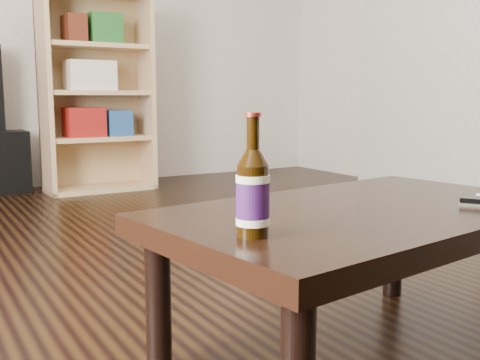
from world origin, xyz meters
TOP-DOWN VIEW (x-y plane):
  - floor at (0.00, 0.00)m, footprint 5.00×6.00m
  - wall_back at (0.00, 3.01)m, footprint 5.00×0.02m
  - chimney_breast at (2.35, 1.20)m, footprint 0.30×1.20m
  - bookshelf at (0.31, 2.60)m, footprint 0.78×0.36m
  - coffee_table at (0.09, -0.50)m, footprint 1.17×0.77m
  - beer_bottle at (-0.33, -0.62)m, footprint 0.07×0.07m

SIDE VIEW (x-z plane):
  - floor at x=0.00m, z-range -0.01..0.00m
  - coffee_table at x=0.09m, z-range 0.15..0.56m
  - beer_bottle at x=-0.33m, z-range 0.37..0.62m
  - bookshelf at x=0.31m, z-range 0.03..1.48m
  - wall_back at x=0.00m, z-range 0.00..2.70m
  - chimney_breast at x=2.35m, z-range 0.00..2.70m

